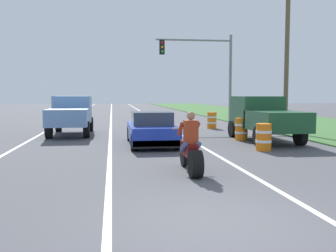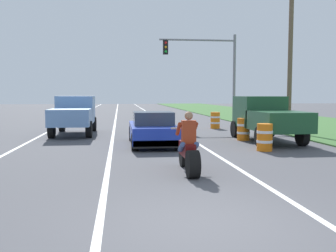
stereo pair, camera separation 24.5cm
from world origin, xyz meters
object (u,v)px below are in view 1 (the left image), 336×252
Objects in this scene: sports_car_blue at (151,130)px; construction_barrel_far at (212,120)px; pickup_truck_left_lane_light_blue at (71,113)px; construction_barrel_nearest at (264,137)px; motorcycle_with_rider at (191,151)px; traffic_light_mast_near at (207,65)px; pickup_truck_right_shoulder_dark_green at (264,116)px; construction_barrel_mid at (241,129)px.

construction_barrel_far is at bearing 58.03° from sports_car_blue.
pickup_truck_left_lane_light_blue is 10.20m from construction_barrel_nearest.
traffic_light_mast_near is at bearing 74.33° from motorcycle_with_rider.
pickup_truck_left_lane_light_blue is at bearing 155.29° from pickup_truck_right_shoulder_dark_green.
construction_barrel_mid is (3.75, 6.82, -0.09)m from motorcycle_with_rider.
pickup_truck_left_lane_light_blue is 9.64m from pickup_truck_right_shoulder_dark_green.
motorcycle_with_rider is 5.00m from construction_barrel_nearest.
construction_barrel_mid is at bearing -24.32° from pickup_truck_left_lane_light_blue.
motorcycle_with_rider is 2.21× the size of construction_barrel_mid.
pickup_truck_left_lane_light_blue reaches higher than construction_barrel_far.
construction_barrel_mid is 6.04m from construction_barrel_far.
construction_barrel_nearest is at bearing -94.83° from construction_barrel_mid.
construction_barrel_mid is at bearing -92.22° from construction_barrel_far.
construction_barrel_far is at bearing 72.77° from motorcycle_with_rider.
sports_car_blue is 5.14m from pickup_truck_right_shoulder_dark_green.
pickup_truck_left_lane_light_blue is 4.80× the size of construction_barrel_nearest.
motorcycle_with_rider is 7.88m from pickup_truck_right_shoulder_dark_green.
traffic_light_mast_near is 6.00× the size of construction_barrel_mid.
pickup_truck_right_shoulder_dark_green is 4.80× the size of construction_barrel_nearest.
pickup_truck_right_shoulder_dark_green is (5.08, 0.58, 0.48)m from sports_car_blue.
construction_barrel_nearest is at bearing -41.82° from pickup_truck_left_lane_light_blue.
construction_barrel_far is (-0.22, -2.15, -3.53)m from traffic_light_mast_near.
pickup_truck_left_lane_light_blue is 9.96m from traffic_light_mast_near.
traffic_light_mast_near reaches higher than pickup_truck_left_lane_light_blue.
motorcycle_with_rider reaches higher than sports_car_blue.
construction_barrel_nearest is at bearing 45.86° from motorcycle_with_rider.
pickup_truck_right_shoulder_dark_green is at bearing -24.71° from pickup_truck_left_lane_light_blue.
sports_car_blue is at bearing -51.46° from pickup_truck_left_lane_light_blue.
construction_barrel_far is at bearing 95.74° from pickup_truck_right_shoulder_dark_green.
construction_barrel_nearest is at bearing -29.11° from sports_car_blue.
pickup_truck_right_shoulder_dark_green is (8.75, -4.03, 0.00)m from pickup_truck_left_lane_light_blue.
construction_barrel_mid and construction_barrel_far have the same top height.
motorcycle_with_rider is 15.96m from traffic_light_mast_near.
construction_barrel_far is (-0.65, 6.51, -0.60)m from pickup_truck_right_shoulder_dark_green.
construction_barrel_nearest is at bearing -93.13° from construction_barrel_far.
pickup_truck_right_shoulder_dark_green is 9.15m from traffic_light_mast_near.
traffic_light_mast_near is 11.97m from construction_barrel_nearest.
traffic_light_mast_near is at bearing 63.29° from sports_car_blue.
sports_car_blue reaches higher than construction_barrel_mid.
traffic_light_mast_near is (-0.43, 8.66, 2.92)m from pickup_truck_right_shoulder_dark_green.
construction_barrel_nearest is (7.59, -6.79, -0.60)m from pickup_truck_left_lane_light_blue.
construction_barrel_mid is at bearing 14.11° from sports_car_blue.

